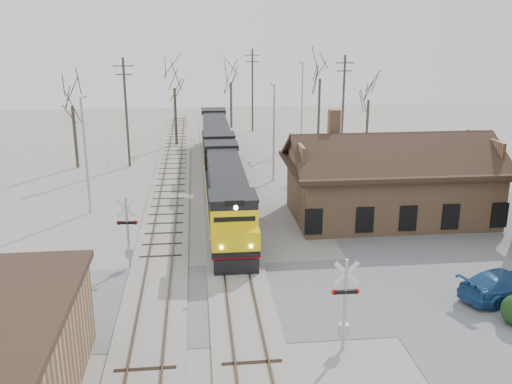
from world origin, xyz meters
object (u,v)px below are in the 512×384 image
at_px(depot, 389,186).
at_px(locomotive_lead, 227,195).
at_px(locomotive_trailing, 217,140).
at_px(parked_car, 505,285).

relative_size(depot, locomotive_lead, 0.80).
distance_m(depot, locomotive_lead, 11.99).
bearing_deg(locomotive_lead, depot, 1.10).
distance_m(depot, locomotive_trailing, 22.44).
height_order(depot, locomotive_trailing, depot).
xyz_separation_m(depot, parked_car, (1.89, -13.28, -1.64)).
xyz_separation_m(depot, locomotive_trailing, (-11.99, 18.97, -0.20)).
distance_m(locomotive_lead, parked_car, 19.11).
bearing_deg(depot, locomotive_trailing, 122.30).
bearing_deg(locomotive_lead, parked_car, -43.24).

